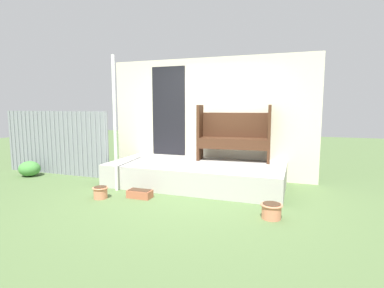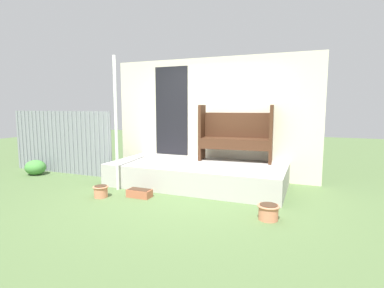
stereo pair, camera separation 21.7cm
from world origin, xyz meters
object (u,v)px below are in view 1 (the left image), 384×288
(bench, at_px, (234,133))
(flower_pot_left, at_px, (100,192))
(flower_pot_middle, at_px, (271,210))
(planter_box_rect, at_px, (140,194))
(support_post, at_px, (115,124))
(shrub_by_fence, at_px, (30,169))

(bench, bearing_deg, flower_pot_left, -139.32)
(bench, relative_size, flower_pot_middle, 4.87)
(bench, bearing_deg, flower_pot_middle, -68.43)
(planter_box_rect, bearing_deg, bench, 52.67)
(flower_pot_left, bearing_deg, support_post, 91.69)
(bench, bearing_deg, shrub_by_fence, -171.07)
(support_post, height_order, shrub_by_fence, support_post)
(support_post, xyz_separation_m, bench, (1.90, 1.41, -0.22))
(flower_pot_middle, relative_size, planter_box_rect, 0.74)
(flower_pot_left, distance_m, planter_box_rect, 0.66)
(flower_pot_left, distance_m, flower_pot_middle, 2.82)
(bench, xyz_separation_m, flower_pot_middle, (0.94, -1.89, -0.89))
(planter_box_rect, bearing_deg, flower_pot_left, -157.58)
(support_post, xyz_separation_m, shrub_by_fence, (-2.49, 0.33, -1.06))
(bench, bearing_deg, support_post, -148.27)
(flower_pot_left, height_order, shrub_by_fence, shrub_by_fence)
(planter_box_rect, bearing_deg, shrub_by_fence, 169.37)
(support_post, relative_size, shrub_by_fence, 5.18)
(support_post, bearing_deg, flower_pot_middle, -9.72)
(support_post, xyz_separation_m, planter_box_rect, (0.63, -0.26, -1.16))
(support_post, relative_size, bench, 1.64)
(support_post, relative_size, flower_pot_middle, 7.99)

